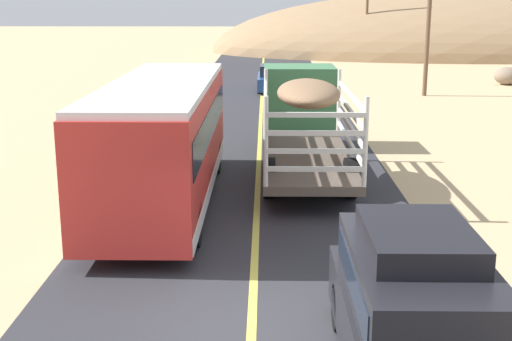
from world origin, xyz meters
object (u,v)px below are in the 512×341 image
Objects in this scene: bus at (163,139)px; power_pole_mid at (428,26)px; suv_near at (414,305)px; power_pole_far at (367,3)px; livestock_truck at (302,107)px; boulder_near_shoulder at (508,76)px; car_far at (273,79)px.

bus is 1.43× the size of power_pole_mid.
power_pole_far is at bearing 82.79° from suv_near.
livestock_truck is 17.54m from power_pole_mid.
boulder_near_shoulder is (12.93, 34.39, -0.60)m from suv_near.
livestock_truck is at bearing -123.71° from boulder_near_shoulder.
suv_near is 13.74m from livestock_truck.
livestock_truck reaches higher than boulder_near_shoulder.
livestock_truck is 40.07m from power_pole_far.
car_far reaches higher than boulder_near_shoulder.
power_pole_far is at bearing 90.00° from power_pole_mid.
bus is 23.80m from power_pole_mid.
suv_near is 1.05× the size of car_far.
power_pole_mid reaches higher than suv_near.
boulder_near_shoulder is at bearing -71.41° from power_pole_far.
suv_near is 0.52× the size of power_pole_far.
suv_near is at bearing -110.61° from boulder_near_shoulder.
livestock_truck is 0.97× the size of bus.
power_pole_mid is (7.57, 15.69, 2.00)m from livestock_truck.
power_pole_far reaches higher than boulder_near_shoulder.
bus is 31.27m from boulder_near_shoulder.
bus reaches higher than boulder_near_shoulder.
car_far is 0.63× the size of power_pole_mid.
bus is at bearing -118.78° from power_pole_mid.
suv_near is 31.36m from car_far.
suv_near is 9.84m from bus.
car_far is 9.09m from power_pole_mid.
suv_near is at bearing -97.21° from power_pole_far.
boulder_near_shoulder is at bearing 69.39° from suv_near.
bus reaches higher than livestock_truck.
power_pole_mid is at bearing 61.22° from bus.
bus reaches higher than suv_near.
livestock_truck is 2.20× the size of car_far.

